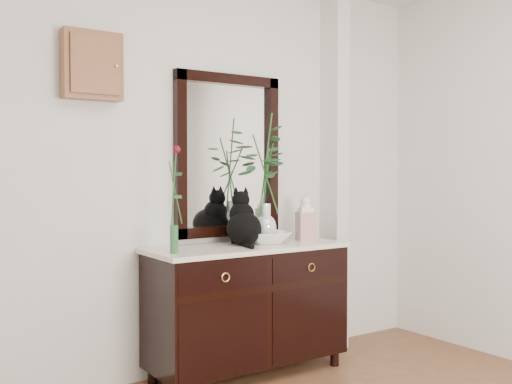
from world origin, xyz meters
TOP-DOWN VIEW (x-y plane):
  - wall_back at (0.00, 1.98)m, footprint 3.60×0.04m
  - pilaster at (1.00, 1.90)m, footprint 0.12×0.20m
  - sideboard at (0.10, 1.73)m, footprint 1.33×0.52m
  - wall_mirror at (0.10, 1.97)m, footprint 0.80×0.06m
  - key_cabinet at (-0.85, 1.94)m, footprint 0.35×0.10m
  - cat at (0.09, 1.75)m, footprint 0.33×0.37m
  - lotus_bowl at (0.26, 1.75)m, footprint 0.38×0.38m
  - vase_branches at (0.26, 1.75)m, footprint 0.51×0.51m
  - bud_vase_rose at (-0.47, 1.65)m, footprint 0.10×0.10m
  - ginger_jar at (0.59, 1.73)m, footprint 0.15×0.15m

SIDE VIEW (x-z plane):
  - sideboard at x=0.10m, z-range 0.06..0.88m
  - lotus_bowl at x=0.26m, z-range 0.85..0.93m
  - ginger_jar at x=0.59m, z-range 0.85..1.17m
  - cat at x=0.09m, z-range 0.85..1.21m
  - bud_vase_rose at x=-0.47m, z-range 0.85..1.49m
  - vase_branches at x=0.26m, z-range 0.87..1.73m
  - wall_back at x=0.00m, z-range 0.00..2.70m
  - pilaster at x=1.00m, z-range 0.00..2.70m
  - wall_mirror at x=0.10m, z-range 0.89..1.99m
  - key_cabinet at x=-0.85m, z-range 1.75..2.15m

